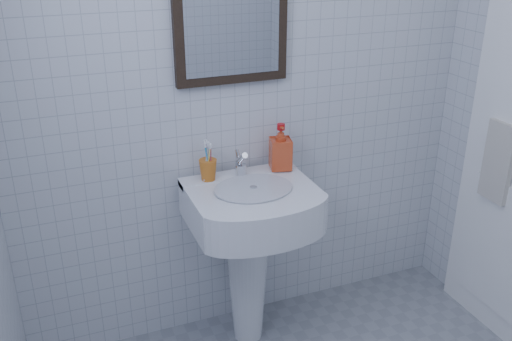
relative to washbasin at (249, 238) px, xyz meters
name	(u,v)px	position (x,y,z in m)	size (l,w,h in m)	color
wall_back	(249,78)	(0.09, 0.21, 0.68)	(2.20, 0.02, 2.50)	silver
washbasin	(249,238)	(0.00, 0.00, 0.00)	(0.55, 0.40, 0.84)	white
faucet	(241,165)	(0.00, 0.10, 0.32)	(0.05, 0.11, 0.13)	silver
toothbrush_cup	(208,170)	(-0.15, 0.11, 0.32)	(0.08, 0.08, 0.09)	#C9691D
soap_dispenser	(281,147)	(0.20, 0.11, 0.38)	(0.10, 0.10, 0.21)	red
wall_mirror	(231,10)	(0.00, 0.20, 0.98)	(0.50, 0.04, 0.62)	black
towel_ring	(508,125)	(1.15, -0.27, 0.48)	(0.18, 0.18, 0.01)	silver
hand_towel	(498,162)	(1.13, -0.27, 0.30)	(0.03, 0.16, 0.38)	beige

